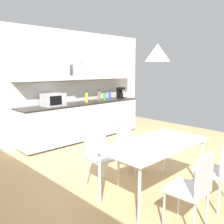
# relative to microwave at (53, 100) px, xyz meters

# --- Properties ---
(ground_plane) EXTENTS (8.61, 8.76, 0.02)m
(ground_plane) POSITION_rel_microwave_xyz_m (-0.31, -2.60, -1.07)
(ground_plane) COLOR tan
(wall_back) EXTENTS (6.89, 0.10, 2.65)m
(wall_back) POSITION_rel_microwave_xyz_m (-0.31, 0.37, 0.27)
(wall_back) COLOR silver
(wall_back) RESTS_ON ground_plane
(kitchen_counter) EXTENTS (3.26, 0.67, 0.92)m
(kitchen_counter) POSITION_rel_microwave_xyz_m (0.81, 0.00, -0.60)
(kitchen_counter) COLOR #333333
(kitchen_counter) RESTS_ON ground_plane
(backsplash_tile) EXTENTS (3.24, 0.02, 0.51)m
(backsplash_tile) POSITION_rel_microwave_xyz_m (0.81, 0.31, 0.12)
(backsplash_tile) COLOR silver
(backsplash_tile) RESTS_ON kitchen_counter
(upper_wall_cabinets) EXTENTS (3.24, 0.40, 0.68)m
(upper_wall_cabinets) POSITION_rel_microwave_xyz_m (0.81, 0.15, 0.74)
(upper_wall_cabinets) COLOR silver
(microwave) EXTENTS (0.48, 0.35, 0.28)m
(microwave) POSITION_rel_microwave_xyz_m (0.00, 0.00, 0.00)
(microwave) COLOR #ADADB2
(microwave) RESTS_ON kitchen_counter
(coffee_maker) EXTENTS (0.18, 0.19, 0.30)m
(coffee_maker) POSITION_rel_microwave_xyz_m (2.16, 0.03, 0.01)
(coffee_maker) COLOR black
(coffee_maker) RESTS_ON kitchen_counter
(bottle_green) EXTENTS (0.08, 0.08, 0.22)m
(bottle_green) POSITION_rel_microwave_xyz_m (1.59, 0.04, -0.04)
(bottle_green) COLOR green
(bottle_green) RESTS_ON kitchen_counter
(bottle_yellow) EXTENTS (0.07, 0.07, 0.29)m
(bottle_yellow) POSITION_rel_microwave_xyz_m (0.91, -0.03, -0.02)
(bottle_yellow) COLOR yellow
(bottle_yellow) RESTS_ON kitchen_counter
(bottle_blue) EXTENTS (0.07, 0.07, 0.26)m
(bottle_blue) POSITION_rel_microwave_xyz_m (1.69, -0.03, -0.03)
(bottle_blue) COLOR blue
(bottle_blue) RESTS_ON kitchen_counter
(bottle_brown) EXTENTS (0.07, 0.07, 0.29)m
(bottle_brown) POSITION_rel_microwave_xyz_m (1.40, 0.05, -0.02)
(bottle_brown) COLOR brown
(bottle_brown) RESTS_ON kitchen_counter
(dining_table) EXTENTS (1.53, 0.77, 0.75)m
(dining_table) POSITION_rel_microwave_xyz_m (-0.22, -2.93, -0.35)
(dining_table) COLOR white
(dining_table) RESTS_ON ground_plane
(chair_far_left) EXTENTS (0.44, 0.44, 0.87)m
(chair_far_left) POSITION_rel_microwave_xyz_m (-0.55, -2.16, -0.52)
(chair_far_left) COLOR #B2B2B7
(chair_far_left) RESTS_ON ground_plane
(chair_near_left) EXTENTS (0.43, 0.43, 0.87)m
(chair_near_left) POSITION_rel_microwave_xyz_m (-0.55, -3.70, -0.52)
(chair_near_left) COLOR #B2B2B7
(chair_near_left) RESTS_ON ground_plane
(chair_far_right) EXTENTS (0.44, 0.44, 0.87)m
(chair_far_right) POSITION_rel_microwave_xyz_m (0.12, -2.16, -0.52)
(chair_far_right) COLOR #B2B2B7
(chair_far_right) RESTS_ON ground_plane
(chair_near_right) EXTENTS (0.44, 0.44, 0.87)m
(chair_near_right) POSITION_rel_microwave_xyz_m (0.12, -3.70, -0.52)
(chair_near_right) COLOR #B2B2B7
(chair_near_right) RESTS_ON ground_plane
(pendant_lamp) EXTENTS (0.32, 0.32, 0.22)m
(pendant_lamp) POSITION_rel_microwave_xyz_m (-0.22, -2.93, 0.88)
(pendant_lamp) COLOR silver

